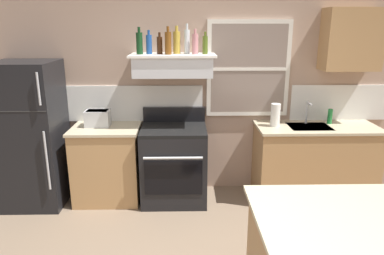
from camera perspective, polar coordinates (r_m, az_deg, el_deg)
The scene contains 19 objects.
back_wall at distance 4.47m, azimuth 0.76°, elevation 6.76°, with size 5.40×0.11×2.70m.
refrigerator at distance 4.56m, azimuth -24.10°, elevation -1.07°, with size 0.70×0.72×1.68m.
counter_left_of_stove at distance 4.48m, azimuth -13.14°, elevation -5.53°, with size 0.79×0.63×0.91m.
toaster at distance 4.38m, azimuth -14.65°, elevation 1.46°, with size 0.30×0.20×0.19m.
stove_range at distance 4.35m, azimuth -2.83°, elevation -5.66°, with size 0.76×0.69×1.09m.
range_hood_shelf at distance 4.16m, azimuth -3.02°, elevation 9.83°, with size 0.96×0.52×0.24m.
bottle_dark_green_wine at distance 4.15m, azimuth -8.30°, elevation 13.07°, with size 0.07×0.07×0.30m.
bottle_blue_liqueur at distance 4.17m, azimuth -6.80°, elevation 12.95°, with size 0.07×0.07×0.26m.
bottle_brown_stout at distance 4.16m, azimuth -5.13°, elevation 12.84°, with size 0.06×0.06×0.24m.
bottle_amber_wine at distance 4.09m, azimuth -3.79°, elevation 13.20°, with size 0.07×0.07×0.30m.
bottle_champagne_gold_foil at distance 4.19m, azimuth -2.43°, elevation 13.32°, with size 0.08×0.08×0.31m.
bottle_clear_tall at distance 4.18m, azimuth -0.80°, elevation 13.46°, with size 0.06×0.06×0.33m.
bottle_rose_pink at distance 4.12m, azimuth 0.55°, elevation 13.09°, with size 0.07×0.07×0.28m.
bottle_olive_oil_square at distance 4.14m, azimuth 2.08°, elevation 12.93°, with size 0.06×0.06×0.25m.
counter_right_with_sink at distance 4.66m, azimuth 18.66°, elevation -5.13°, with size 1.43×0.63×0.91m.
sink_faucet at distance 4.54m, azimuth 17.77°, elevation 2.69°, with size 0.03×0.17×0.28m.
paper_towel_roll at distance 4.34m, azimuth 13.01°, elevation 1.92°, with size 0.11×0.11×0.27m, color white.
dish_soap_bottle at distance 4.66m, azimuth 20.93°, elevation 1.65°, with size 0.06×0.06×0.18m, color #268C3F.
upper_cabinet_right at distance 4.64m, azimuth 23.86°, elevation 12.59°, with size 0.64×0.32×0.70m.
Camera 1 is at (-0.12, -2.18, 2.07)m, focal length 33.81 mm.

